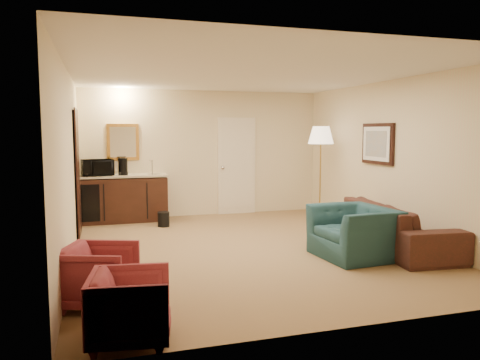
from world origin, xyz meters
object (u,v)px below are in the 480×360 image
object	(u,v)px
microwave	(97,166)
coffee_maker	(123,167)
rose_chair_far	(131,303)
floor_lamp	(320,174)
wetbar_cabinet	(125,198)
coffee_table	(378,235)
waste_bin	(164,219)
sofa	(396,218)
rose_chair_near	(99,272)
teal_armchair	(354,224)

from	to	relation	value
microwave	coffee_maker	size ratio (longest dim) A/B	1.70
rose_chair_far	floor_lamp	size ratio (longest dim) A/B	0.36
wetbar_cabinet	coffee_maker	xyz separation A→B (m)	(-0.03, -0.06, 0.62)
coffee_table	coffee_maker	size ratio (longest dim) A/B	2.50
wetbar_cabinet	microwave	world-z (taller)	microwave
waste_bin	microwave	bearing A→B (deg)	150.03
waste_bin	microwave	world-z (taller)	microwave
rose_chair_far	sofa	bearing A→B (deg)	-54.23
sofa	microwave	distance (m)	5.45
rose_chair_far	coffee_table	distance (m)	4.22
sofa	rose_chair_near	world-z (taller)	sofa
sofa	coffee_maker	distance (m)	5.09
microwave	coffee_maker	distance (m)	0.47
coffee_table	coffee_maker	distance (m)	4.91
rose_chair_far	waste_bin	world-z (taller)	rose_chair_far
teal_armchair	coffee_table	bearing A→B (deg)	106.27
waste_bin	coffee_table	bearing A→B (deg)	-43.96
wetbar_cabinet	teal_armchair	xyz separation A→B (m)	(2.93, -3.62, 0.02)
sofa	rose_chair_far	xyz separation A→B (m)	(-4.05, -2.09, -0.12)
rose_chair_far	wetbar_cabinet	bearing A→B (deg)	5.80
floor_lamp	microwave	distance (m)	4.29
teal_armchair	microwave	xyz separation A→B (m)	(-3.43, 3.56, 0.63)
waste_bin	microwave	xyz separation A→B (m)	(-1.15, 0.66, 0.97)
teal_armchair	floor_lamp	size ratio (longest dim) A/B	0.58
wetbar_cabinet	microwave	distance (m)	0.82
floor_lamp	rose_chair_far	bearing A→B (deg)	-131.87
microwave	wetbar_cabinet	bearing A→B (deg)	-4.91
rose_chair_near	waste_bin	distance (m)	3.97
wetbar_cabinet	sofa	xyz separation A→B (m)	(3.80, -3.35, -0.00)
teal_armchair	rose_chair_near	xyz separation A→B (m)	(-3.43, -0.89, -0.13)
waste_bin	teal_armchair	bearing A→B (deg)	-51.80
rose_chair_near	floor_lamp	world-z (taller)	floor_lamp
wetbar_cabinet	teal_armchair	world-z (taller)	teal_armchair
wetbar_cabinet	waste_bin	distance (m)	1.02
coffee_table	coffee_maker	xyz separation A→B (m)	(-3.48, 3.36, 0.85)
coffee_maker	sofa	bearing A→B (deg)	-42.94
sofa	rose_chair_far	world-z (taller)	sofa
floor_lamp	microwave	world-z (taller)	floor_lamp
teal_armchair	coffee_maker	size ratio (longest dim) A/B	3.31
wetbar_cabinet	rose_chair_near	xyz separation A→B (m)	(-0.50, -4.51, -0.11)
rose_chair_far	microwave	size ratio (longest dim) A/B	1.20
coffee_table	microwave	distance (m)	5.26
sofa	microwave	world-z (taller)	microwave
floor_lamp	microwave	bearing A→B (deg)	166.29
teal_armchair	floor_lamp	world-z (taller)	floor_lamp
waste_bin	coffee_maker	size ratio (longest dim) A/B	0.83
wetbar_cabinet	coffee_table	bearing A→B (deg)	-44.75
floor_lamp	coffee_maker	size ratio (longest dim) A/B	5.69
rose_chair_far	floor_lamp	distance (m)	5.90
rose_chair_near	rose_chair_far	size ratio (longest dim) A/B	1.04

